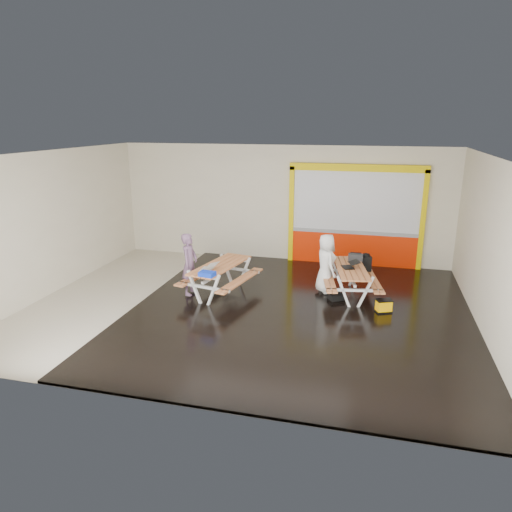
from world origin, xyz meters
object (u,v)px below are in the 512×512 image
(laptop_left, at_px, (209,268))
(backpack, at_px, (366,263))
(toolbox, at_px, (356,257))
(dark_case, at_px, (336,297))
(person_left, at_px, (190,264))
(picnic_table_left, at_px, (220,272))
(laptop_right, at_px, (350,265))
(picnic_table_right, at_px, (350,274))
(person_right, at_px, (326,263))
(blue_pouch, at_px, (207,274))
(fluke_bag, at_px, (384,306))

(laptop_left, relative_size, backpack, 0.90)
(toolbox, relative_size, dark_case, 1.03)
(person_left, bearing_deg, picnic_table_left, -69.10)
(person_left, height_order, backpack, person_left)
(person_left, bearing_deg, toolbox, -67.51)
(picnic_table_left, distance_m, laptop_right, 3.16)
(laptop_left, distance_m, dark_case, 3.13)
(picnic_table_left, distance_m, picnic_table_right, 3.18)
(picnic_table_left, height_order, laptop_right, laptop_right)
(picnic_table_left, height_order, backpack, backpack)
(person_right, height_order, dark_case, person_right)
(laptop_right, height_order, toolbox, toolbox)
(blue_pouch, height_order, backpack, backpack)
(fluke_bag, bearing_deg, picnic_table_right, 132.96)
(person_right, bearing_deg, blue_pouch, 92.74)
(blue_pouch, xyz_separation_m, fluke_bag, (3.92, 0.70, -0.66))
(picnic_table_right, height_order, person_left, person_left)
(dark_case, bearing_deg, laptop_right, 50.66)
(picnic_table_right, relative_size, blue_pouch, 6.19)
(person_left, xyz_separation_m, dark_case, (3.51, 0.57, -0.72))
(laptop_left, xyz_separation_m, dark_case, (2.94, 0.78, -0.74))
(blue_pouch, distance_m, dark_case, 3.16)
(picnic_table_left, xyz_separation_m, toolbox, (3.18, 1.29, 0.24))
(dark_case, bearing_deg, backpack, 59.38)
(dark_case, bearing_deg, picnic_table_left, -173.64)
(laptop_right, height_order, backpack, same)
(person_right, relative_size, laptop_right, 3.01)
(laptop_left, height_order, blue_pouch, laptop_left)
(toolbox, bearing_deg, picnic_table_left, -157.91)
(picnic_table_left, relative_size, laptop_left, 5.53)
(laptop_right, bearing_deg, blue_pouch, -153.45)
(picnic_table_right, bearing_deg, backpack, 64.39)
(picnic_table_left, relative_size, toolbox, 6.17)
(picnic_table_right, bearing_deg, dark_case, -129.18)
(person_right, bearing_deg, person_left, 76.74)
(blue_pouch, bearing_deg, laptop_left, 105.15)
(blue_pouch, xyz_separation_m, dark_case, (2.82, 1.22, -0.74))
(picnic_table_right, xyz_separation_m, backpack, (0.34, 0.70, 0.11))
(person_left, distance_m, blue_pouch, 0.95)
(toolbox, height_order, dark_case, toolbox)
(picnic_table_right, height_order, blue_pouch, blue_pouch)
(toolbox, bearing_deg, blue_pouch, -145.45)
(person_right, relative_size, dark_case, 4.14)
(laptop_right, height_order, dark_case, laptop_right)
(backpack, relative_size, fluke_bag, 1.12)
(person_right, xyz_separation_m, fluke_bag, (1.42, -0.92, -0.62))
(picnic_table_left, distance_m, person_right, 2.61)
(fluke_bag, bearing_deg, laptop_left, -176.24)
(toolbox, height_order, fluke_bag, toolbox)
(backpack, relative_size, dark_case, 1.27)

